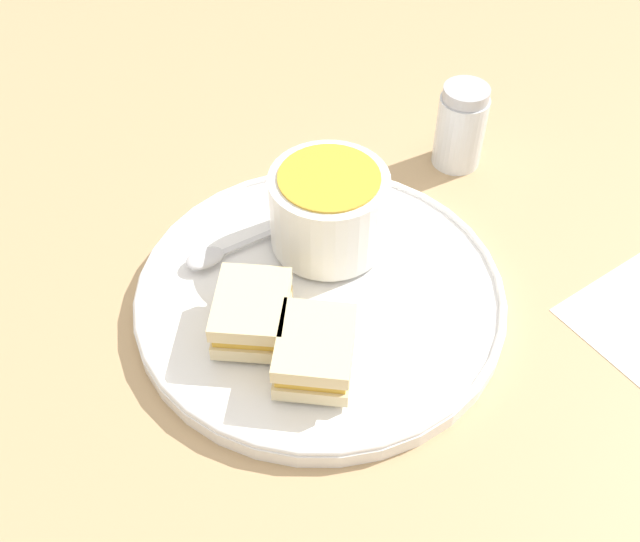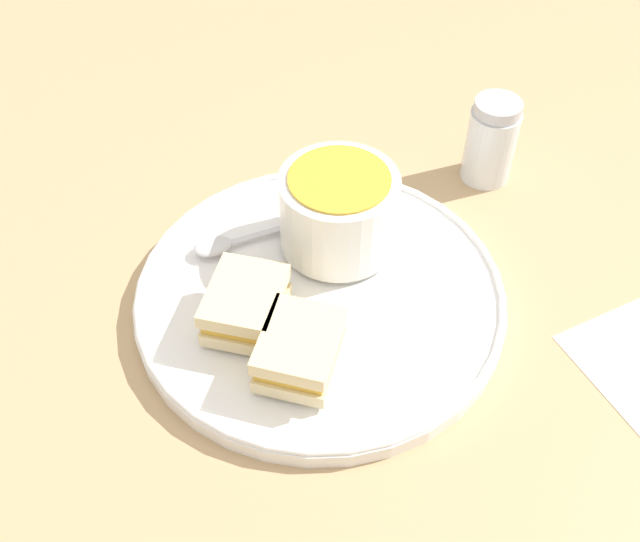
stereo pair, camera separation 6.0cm
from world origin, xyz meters
name	(u,v)px [view 1 (the left image)]	position (x,y,z in m)	size (l,w,h in m)	color
ground_plane	(320,302)	(0.00, 0.00, 0.00)	(2.40, 2.40, 0.00)	tan
plate	(320,294)	(0.00, 0.00, 0.01)	(0.31, 0.31, 0.02)	white
soup_bowl	(329,209)	(-0.05, -0.03, 0.05)	(0.10, 0.10, 0.07)	white
spoon	(217,253)	(0.03, -0.09, 0.02)	(0.13, 0.06, 0.01)	silver
sandwich_half_near	(252,313)	(0.07, -0.01, 0.04)	(0.09, 0.09, 0.03)	beige
sandwich_half_far	(315,351)	(0.06, 0.05, 0.04)	(0.09, 0.08, 0.03)	beige
salt_shaker	(461,127)	(-0.23, -0.01, 0.04)	(0.05, 0.05, 0.09)	silver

